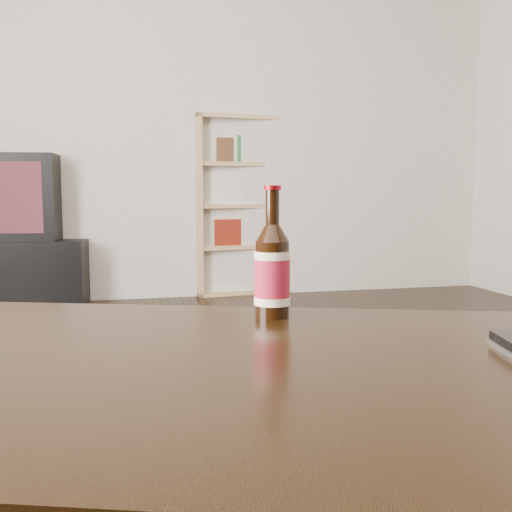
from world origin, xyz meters
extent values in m
cube|color=silver|center=(0.00, 3.01, 1.35)|extent=(5.00, 0.02, 2.70)
cube|color=black|center=(-0.88, 3.02, 0.21)|extent=(1.10, 0.64, 0.42)
cube|color=black|center=(-0.88, 3.02, 0.69)|extent=(0.77, 0.53, 0.54)
cube|color=tan|center=(0.36, 3.07, 0.63)|extent=(0.07, 0.31, 1.25)
cube|color=tan|center=(1.00, 3.16, 0.63)|extent=(0.07, 0.31, 1.25)
cube|color=tan|center=(0.68, 3.12, 1.24)|extent=(0.71, 0.40, 0.03)
cube|color=tan|center=(0.68, 3.12, 0.01)|extent=(0.71, 0.40, 0.03)
cube|color=tan|center=(0.66, 3.26, 0.63)|extent=(0.67, 0.12, 1.25)
cube|color=tan|center=(0.68, 3.12, 0.34)|extent=(0.65, 0.36, 0.03)
cube|color=tan|center=(0.68, 3.12, 0.63)|extent=(0.65, 0.36, 0.03)
cube|color=tan|center=(0.68, 3.12, 0.92)|extent=(0.65, 0.36, 0.03)
cube|color=maroon|center=(0.59, 3.09, 0.44)|extent=(0.26, 0.22, 0.18)
cube|color=navy|center=(0.80, 3.11, 0.43)|extent=(0.18, 0.21, 0.16)
cube|color=silver|center=(0.64, 3.09, 0.73)|extent=(0.31, 0.23, 0.18)
cube|color=#247239|center=(0.73, 3.11, 1.02)|extent=(0.22, 0.22, 0.18)
cube|color=brown|center=(0.55, 3.08, 1.01)|extent=(0.14, 0.21, 0.16)
cube|color=black|center=(-0.02, -0.34, 0.46)|extent=(1.49, 1.16, 0.07)
cylinder|color=black|center=(0.08, -0.06, 0.56)|extent=(0.08, 0.08, 0.14)
cylinder|color=maroon|center=(0.08, -0.06, 0.56)|extent=(0.08, 0.08, 0.09)
cylinder|color=#F0E3C3|center=(0.08, -0.06, 0.61)|extent=(0.08, 0.08, 0.01)
cylinder|color=#F0E3C3|center=(0.08, -0.06, 0.52)|extent=(0.08, 0.08, 0.01)
cone|color=black|center=(0.08, -0.06, 0.65)|extent=(0.08, 0.08, 0.03)
cylinder|color=black|center=(0.08, -0.06, 0.69)|extent=(0.03, 0.03, 0.06)
cylinder|color=maroon|center=(0.08, -0.06, 0.73)|extent=(0.04, 0.04, 0.01)
camera|label=1|loc=(-0.20, -1.09, 0.72)|focal=42.00mm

